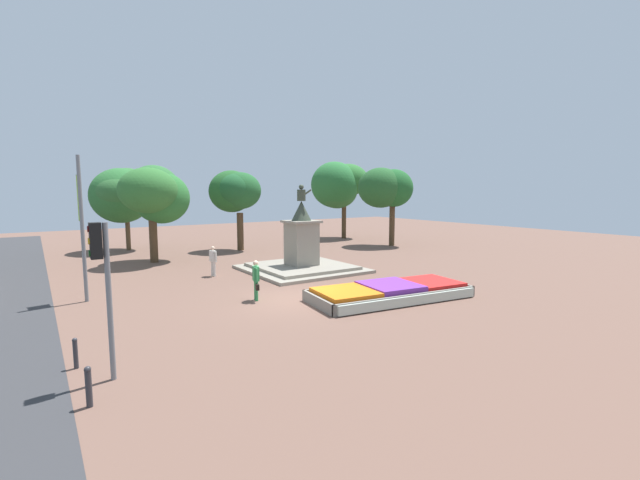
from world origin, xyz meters
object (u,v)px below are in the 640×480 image
object	(u,v)px
pedestrian_with_handbag	(256,278)
kerb_bollard_south	(89,386)
flower_planter	(391,292)
banner_pole	(82,225)
kerb_bollard_mid_a	(75,352)
statue_monument	(302,254)
pedestrian_near_planter	(213,259)
traffic_light_near_crossing	(102,271)

from	to	relation	value
pedestrian_with_handbag	kerb_bollard_south	world-z (taller)	pedestrian_with_handbag
flower_planter	banner_pole	world-z (taller)	banner_pole
flower_planter	kerb_bollard_mid_a	size ratio (longest dim) A/B	8.89
statue_monument	kerb_bollard_mid_a	world-z (taller)	statue_monument
kerb_bollard_mid_a	banner_pole	bearing A→B (deg)	82.85
pedestrian_near_planter	pedestrian_with_handbag	bearing A→B (deg)	-92.87
banner_pole	pedestrian_with_handbag	xyz separation A→B (m)	(5.60, -3.61, -2.11)
traffic_light_near_crossing	banner_pole	size ratio (longest dim) A/B	0.64
pedestrian_with_handbag	kerb_bollard_mid_a	world-z (taller)	pedestrian_with_handbag
pedestrian_with_handbag	kerb_bollard_south	size ratio (longest dim) A/B	1.88
flower_planter	pedestrian_with_handbag	bearing A→B (deg)	148.76
pedestrian_with_handbag	pedestrian_near_planter	xyz separation A→B (m)	(0.28, 5.61, -0.02)
statue_monument	kerb_bollard_south	xyz separation A→B (m)	(-11.25, -10.22, -0.45)
flower_planter	statue_monument	xyz separation A→B (m)	(0.24, 7.24, 0.63)
flower_planter	banner_pole	size ratio (longest dim) A/B	1.21
traffic_light_near_crossing	kerb_bollard_south	world-z (taller)	traffic_light_near_crossing
banner_pole	pedestrian_near_planter	bearing A→B (deg)	18.77
statue_monument	banner_pole	world-z (taller)	banner_pole
pedestrian_with_handbag	kerb_bollard_mid_a	bearing A→B (deg)	-151.84
traffic_light_near_crossing	pedestrian_near_planter	bearing A→B (deg)	58.81
flower_planter	pedestrian_near_planter	xyz separation A→B (m)	(-4.31, 8.39, 0.61)
kerb_bollard_mid_a	traffic_light_near_crossing	bearing A→B (deg)	-64.58
statue_monument	kerb_bollard_mid_a	xyz separation A→B (m)	(-11.31, -7.93, -0.49)
kerb_bollard_south	kerb_bollard_mid_a	size ratio (longest dim) A/B	1.10
statue_monument	traffic_light_near_crossing	distance (m)	14.18
traffic_light_near_crossing	pedestrian_with_handbag	xyz separation A→B (m)	(5.93, 4.65, -1.65)
kerb_bollard_mid_a	pedestrian_near_planter	bearing A→B (deg)	53.30
statue_monument	traffic_light_near_crossing	bearing A→B (deg)	-139.75
banner_pole	flower_planter	bearing A→B (deg)	-32.11
banner_pole	pedestrian_with_handbag	size ratio (longest dim) A/B	3.54
banner_pole	pedestrian_near_planter	size ratio (longest dim) A/B	3.69
flower_planter	traffic_light_near_crossing	xyz separation A→B (m)	(-10.52, -1.86, 2.28)
pedestrian_with_handbag	pedestrian_near_planter	bearing A→B (deg)	87.13
flower_planter	statue_monument	bearing A→B (deg)	88.14
traffic_light_near_crossing	statue_monument	bearing A→B (deg)	40.25
statue_monument	pedestrian_with_handbag	distance (m)	6.57
banner_pole	traffic_light_near_crossing	bearing A→B (deg)	-92.29
statue_monument	traffic_light_near_crossing	world-z (taller)	statue_monument
pedestrian_near_planter	kerb_bollard_mid_a	bearing A→B (deg)	-126.70
traffic_light_near_crossing	pedestrian_near_planter	distance (m)	12.10
kerb_bollard_mid_a	pedestrian_with_handbag	bearing A→B (deg)	28.16
flower_planter	traffic_light_near_crossing	distance (m)	10.92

